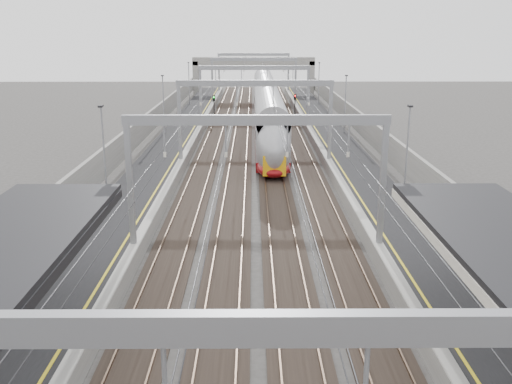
{
  "coord_description": "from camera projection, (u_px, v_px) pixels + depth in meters",
  "views": [
    {
      "loc": [
        -0.18,
        -5.4,
        11.51
      ],
      "look_at": [
        0.0,
        26.53,
        2.45
      ],
      "focal_mm": 40.0,
      "sensor_mm": 36.0,
      "label": 1
    }
  ],
  "objects": [
    {
      "name": "signal_red_near",
      "position": [
        280.0,
        108.0,
        69.62
      ],
      "size": [
        0.32,
        0.32,
        3.48
      ],
      "color": "black",
      "rests_on": "ground"
    },
    {
      "name": "tracks",
      "position": [
        255.0,
        162.0,
        51.62
      ],
      "size": [
        11.4,
        140.0,
        0.2
      ],
      "color": "black",
      "rests_on": "ground"
    },
    {
      "name": "train",
      "position": [
        267.0,
        112.0,
        67.39
      ],
      "size": [
        2.87,
        52.33,
        4.54
      ],
      "color": "maroon",
      "rests_on": "ground"
    },
    {
      "name": "platform_left",
      "position": [
        166.0,
        157.0,
        51.45
      ],
      "size": [
        4.0,
        120.0,
        1.0
      ],
      "primitive_type": "cube",
      "color": "black",
      "rests_on": "ground"
    },
    {
      "name": "signal_green",
      "position": [
        214.0,
        104.0,
        73.68
      ],
      "size": [
        0.32,
        0.32,
        3.48
      ],
      "color": "black",
      "rests_on": "ground"
    },
    {
      "name": "overbridge",
      "position": [
        254.0,
        66.0,
        103.09
      ],
      "size": [
        22.0,
        2.2,
        6.9
      ],
      "color": "slate",
      "rests_on": "ground"
    },
    {
      "name": "overhead_line",
      "position": [
        255.0,
        87.0,
        56.32
      ],
      "size": [
        13.0,
        140.0,
        6.6
      ],
      "color": "gray",
      "rests_on": "platform_left"
    },
    {
      "name": "wall_left",
      "position": [
        130.0,
        145.0,
        51.13
      ],
      "size": [
        0.3,
        120.0,
        3.2
      ],
      "primitive_type": "cube",
      "color": "slate",
      "rests_on": "ground"
    },
    {
      "name": "platform_right",
      "position": [
        343.0,
        157.0,
        51.54
      ],
      "size": [
        4.0,
        120.0,
        1.0
      ],
      "primitive_type": "cube",
      "color": "black",
      "rests_on": "ground"
    },
    {
      "name": "wall_right",
      "position": [
        379.0,
        145.0,
        51.25
      ],
      "size": [
        0.3,
        120.0,
        3.2
      ],
      "primitive_type": "cube",
      "color": "slate",
      "rests_on": "ground"
    },
    {
      "name": "signal_red_far",
      "position": [
        295.0,
        102.0,
        75.16
      ],
      "size": [
        0.32,
        0.32,
        3.48
      ],
      "color": "black",
      "rests_on": "ground"
    }
  ]
}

